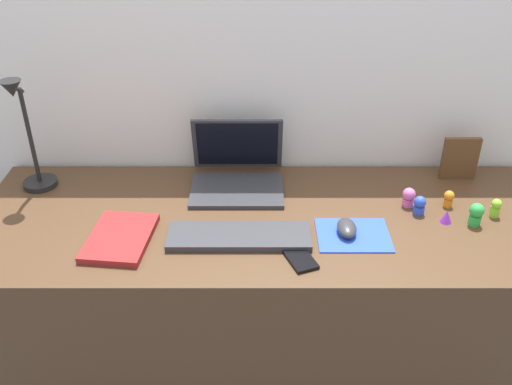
% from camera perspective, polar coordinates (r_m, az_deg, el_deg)
% --- Properties ---
extents(ground_plane, '(6.00, 6.00, 0.00)m').
position_cam_1_polar(ground_plane, '(2.26, 1.02, -18.31)').
color(ground_plane, '#474C56').
extents(back_wall, '(2.98, 0.05, 1.32)m').
position_cam_1_polar(back_wall, '(2.11, 1.07, 1.16)').
color(back_wall, silver).
rests_on(back_wall, ground_plane).
extents(desk, '(1.78, 0.65, 0.74)m').
position_cam_1_polar(desk, '(1.99, 1.12, -11.39)').
color(desk, '#4C331E').
rests_on(desk, ground_plane).
extents(laptop, '(0.30, 0.26, 0.21)m').
position_cam_1_polar(laptop, '(1.91, -1.70, 2.29)').
color(laptop, '#333338').
rests_on(laptop, desk).
extents(keyboard, '(0.41, 0.13, 0.02)m').
position_cam_1_polar(keyboard, '(1.66, -1.51, -4.34)').
color(keyboard, '#333338').
rests_on(keyboard, desk).
extents(mousepad, '(0.21, 0.17, 0.00)m').
position_cam_1_polar(mousepad, '(1.71, 9.69, -4.16)').
color(mousepad, blue).
rests_on(mousepad, desk).
extents(mouse, '(0.06, 0.10, 0.03)m').
position_cam_1_polar(mouse, '(1.70, 9.08, -3.48)').
color(mouse, '#333338').
rests_on(mouse, mousepad).
extents(cell_phone, '(0.11, 0.14, 0.01)m').
position_cam_1_polar(cell_phone, '(1.60, 4.38, -6.34)').
color(cell_phone, black).
rests_on(cell_phone, desk).
extents(desk_lamp, '(0.11, 0.14, 0.38)m').
position_cam_1_polar(desk_lamp, '(1.95, -21.40, 5.03)').
color(desk_lamp, black).
rests_on(desk_lamp, desk).
extents(notebook_pad, '(0.20, 0.26, 0.02)m').
position_cam_1_polar(notebook_pad, '(1.70, -13.06, -4.34)').
color(notebook_pad, maroon).
rests_on(notebook_pad, desk).
extents(picture_frame, '(0.12, 0.02, 0.15)m').
position_cam_1_polar(picture_frame, '(2.05, 19.59, 3.14)').
color(picture_frame, brown).
rests_on(picture_frame, desk).
extents(toy_figurine_pink, '(0.04, 0.04, 0.06)m').
position_cam_1_polar(toy_figurine_pink, '(1.86, 14.95, -0.43)').
color(toy_figurine_pink, pink).
rests_on(toy_figurine_pink, desk).
extents(toy_figurine_lime, '(0.03, 0.03, 0.06)m').
position_cam_1_polar(toy_figurine_lime, '(1.90, 22.68, -1.41)').
color(toy_figurine_lime, '#8CDB33').
rests_on(toy_figurine_lime, desk).
extents(toy_figurine_orange, '(0.03, 0.03, 0.05)m').
position_cam_1_polar(toy_figurine_orange, '(1.90, 18.60, -0.57)').
color(toy_figurine_orange, orange).
rests_on(toy_figurine_orange, desk).
extents(toy_figurine_purple, '(0.04, 0.04, 0.04)m').
position_cam_1_polar(toy_figurine_purple, '(1.82, 18.39, -2.30)').
color(toy_figurine_purple, purple).
rests_on(toy_figurine_purple, desk).
extents(toy_figurine_green, '(0.04, 0.04, 0.07)m').
position_cam_1_polar(toy_figurine_green, '(1.83, 21.00, -1.99)').
color(toy_figurine_green, green).
rests_on(toy_figurine_green, desk).
extents(toy_figurine_blue, '(0.04, 0.04, 0.06)m').
position_cam_1_polar(toy_figurine_blue, '(1.83, 15.95, -1.22)').
color(toy_figurine_blue, blue).
rests_on(toy_figurine_blue, desk).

